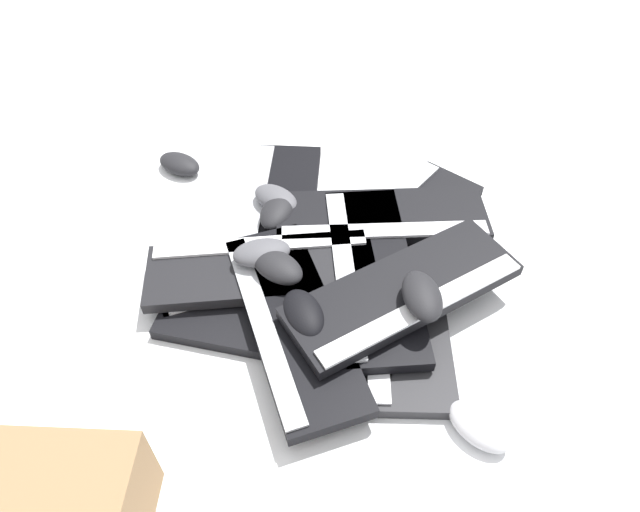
% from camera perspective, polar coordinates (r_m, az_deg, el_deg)
% --- Properties ---
extents(ground_plane, '(3.20, 3.20, 0.00)m').
position_cam_1_polar(ground_plane, '(1.11, 1.82, -4.28)').
color(ground_plane, white).
extents(keyboard_0, '(0.46, 0.29, 0.03)m').
position_cam_1_polar(keyboard_0, '(1.26, -4.08, 4.60)').
color(keyboard_0, black).
rests_on(keyboard_0, ground).
extents(keyboard_1, '(0.18, 0.45, 0.03)m').
position_cam_1_polar(keyboard_1, '(1.16, -5.22, -0.78)').
color(keyboard_1, '#232326').
rests_on(keyboard_1, ground).
extents(keyboard_2, '(0.34, 0.46, 0.03)m').
position_cam_1_polar(keyboard_2, '(1.06, -4.18, -6.63)').
color(keyboard_2, black).
rests_on(keyboard_2, ground).
extents(keyboard_3, '(0.46, 0.27, 0.03)m').
position_cam_1_polar(keyboard_3, '(1.09, 8.26, -5.13)').
color(keyboard_3, '#232326').
rests_on(keyboard_3, ground).
extents(keyboard_4, '(0.38, 0.45, 0.03)m').
position_cam_1_polar(keyboard_4, '(1.23, 8.09, 2.79)').
color(keyboard_4, black).
rests_on(keyboard_4, ground).
extents(keyboard_5, '(0.45, 0.17, 0.03)m').
position_cam_1_polar(keyboard_5, '(1.03, -2.90, -6.36)').
color(keyboard_5, black).
rests_on(keyboard_5, keyboard_2).
extents(keyboard_6, '(0.46, 0.24, 0.03)m').
position_cam_1_polar(keyboard_6, '(1.10, 5.17, -1.49)').
color(keyboard_6, black).
rests_on(keyboard_6, keyboard_3).
extents(keyboard_7, '(0.23, 0.46, 0.03)m').
position_cam_1_polar(keyboard_7, '(1.11, -5.86, -1.30)').
color(keyboard_7, black).
rests_on(keyboard_7, keyboard_1).
extents(keyboard_8, '(0.25, 0.46, 0.03)m').
position_cam_1_polar(keyboard_8, '(1.21, 6.17, 3.86)').
color(keyboard_8, black).
rests_on(keyboard_8, keyboard_4).
extents(keyboard_9, '(0.26, 0.46, 0.03)m').
position_cam_1_polar(keyboard_9, '(1.04, 8.41, -3.56)').
color(keyboard_9, black).
rests_on(keyboard_9, keyboard_6).
extents(mouse_0, '(0.07, 0.11, 0.04)m').
position_cam_1_polar(mouse_0, '(1.09, -5.85, 0.33)').
color(mouse_0, '#4C4C51').
rests_on(mouse_0, keyboard_7).
extents(mouse_1, '(0.13, 0.12, 0.04)m').
position_cam_1_polar(mouse_1, '(1.21, -4.30, 4.48)').
color(mouse_1, black).
rests_on(mouse_1, keyboard_0).
extents(mouse_2, '(0.13, 0.12, 0.04)m').
position_cam_1_polar(mouse_2, '(1.42, -13.87, 8.93)').
color(mouse_2, black).
rests_on(mouse_2, ground).
extents(mouse_3, '(0.13, 0.12, 0.04)m').
position_cam_1_polar(mouse_3, '(1.24, -4.42, 5.73)').
color(mouse_3, '#4C4C51').
rests_on(mouse_3, keyboard_0).
extents(mouse_4, '(0.12, 0.08, 0.04)m').
position_cam_1_polar(mouse_4, '(0.99, -1.65, -5.80)').
color(mouse_4, black).
rests_on(mouse_4, keyboard_5).
extents(mouse_5, '(0.12, 0.08, 0.04)m').
position_cam_1_polar(mouse_5, '(0.99, 10.17, -3.96)').
color(mouse_5, black).
rests_on(mouse_5, keyboard_9).
extents(mouse_6, '(0.13, 0.11, 0.04)m').
position_cam_1_polar(mouse_6, '(0.98, 15.64, -16.08)').
color(mouse_6, '#B7B7BC').
rests_on(mouse_6, ground).
extents(mouse_7, '(0.13, 0.12, 0.04)m').
position_cam_1_polar(mouse_7, '(1.06, -4.28, -1.05)').
color(mouse_7, black).
rests_on(mouse_7, keyboard_7).
extents(cable_0, '(0.36, 0.38, 0.01)m').
position_cam_1_polar(cable_0, '(1.26, 3.87, 3.84)').
color(cable_0, black).
rests_on(cable_0, ground).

